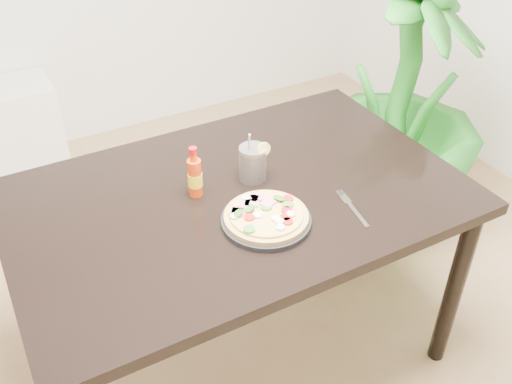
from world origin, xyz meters
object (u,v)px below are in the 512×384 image
dining_table (238,214)px  houseplant (403,101)px  pizza (266,215)px  hot_sauce_bottle (195,177)px  fork (352,207)px  plate (266,221)px  cola_cup (253,164)px

dining_table → houseplant: size_ratio=1.07×
pizza → dining_table: bearing=91.4°
hot_sauce_bottle → fork: bearing=-37.1°
plate → houseplant: houseplant is taller
dining_table → cola_cup: cola_cup is taller
pizza → houseplant: 1.14m
hot_sauce_bottle → cola_cup: size_ratio=0.95×
plate → hot_sauce_bottle: 0.26m
plate → hot_sauce_bottle: (-0.12, 0.23, 0.06)m
fork → pizza: bearing=175.5°
cola_cup → hot_sauce_bottle: bearing=177.9°
hot_sauce_bottle → pizza: bearing=-61.8°
hot_sauce_bottle → cola_cup: (0.20, -0.01, -0.01)m
hot_sauce_bottle → dining_table: bearing=-25.1°
pizza → fork: pizza is taller
dining_table → cola_cup: 0.17m
plate → pizza: 0.02m
pizza → hot_sauce_bottle: bearing=118.2°
dining_table → hot_sauce_bottle: 0.20m
houseplant → hot_sauce_bottle: bearing=-164.3°
dining_table → pizza: (0.00, -0.17, 0.11)m
dining_table → hot_sauce_bottle: (-0.12, 0.05, 0.15)m
dining_table → pizza: 0.20m
pizza → fork: 0.27m
hot_sauce_bottle → houseplant: bearing=15.7°
plate → cola_cup: cola_cup is taller
plate → pizza: (-0.00, 0.00, 0.02)m
dining_table → pizza: pizza is taller
pizza → cola_cup: size_ratio=1.38×
cola_cup → plate: bearing=-109.1°
cola_cup → fork: 0.34m
dining_table → hot_sauce_bottle: bearing=154.9°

